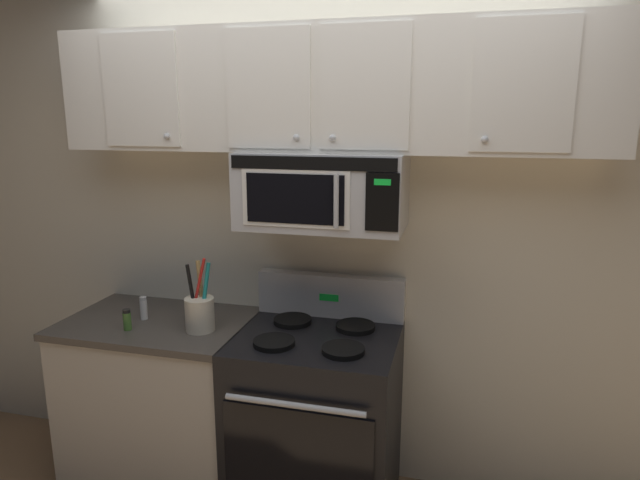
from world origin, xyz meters
TOP-DOWN VIEW (x-y plane):
  - back_wall at (0.00, 0.79)m, footprint 5.20×0.10m
  - stove_range at (0.00, 0.42)m, footprint 0.76×0.69m
  - over_range_microwave at (-0.00, 0.54)m, footprint 0.76×0.43m
  - upper_cabinets at (-0.00, 0.57)m, footprint 2.50×0.36m
  - counter_segment at (-0.84, 0.43)m, footprint 0.93×0.65m
  - utensil_crock_cream at (-0.56, 0.36)m, footprint 0.14×0.14m
  - salt_shaker at (-0.91, 0.42)m, footprint 0.04×0.04m
  - spice_jar at (-0.91, 0.27)m, footprint 0.04×0.04m

SIDE VIEW (x-z plane):
  - counter_segment at x=-0.84m, z-range 0.00..0.90m
  - stove_range at x=0.00m, z-range -0.09..1.03m
  - spice_jar at x=-0.91m, z-range 0.90..1.00m
  - salt_shaker at x=-0.91m, z-range 0.90..1.02m
  - utensil_crock_cream at x=-0.56m, z-range 0.81..1.17m
  - back_wall at x=0.00m, z-range 0.00..2.70m
  - over_range_microwave at x=0.00m, z-range 1.40..1.75m
  - upper_cabinets at x=0.00m, z-range 1.75..2.30m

